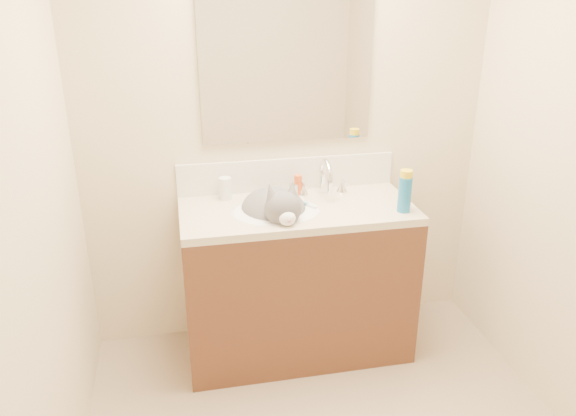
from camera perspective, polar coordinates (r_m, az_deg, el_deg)
name	(u,v)px	position (r m, az deg, el deg)	size (l,w,h in m)	color
room_shell	(366,138)	(1.79, 7.94, 7.08)	(2.24, 2.54, 2.52)	beige
vanity_cabinet	(297,283)	(3.08, 0.91, -7.68)	(1.20, 0.55, 0.82)	#512D1C
counter_slab	(297,211)	(2.89, 0.97, -0.27)	(1.20, 0.55, 0.04)	beige
basin	(276,224)	(2.86, -1.26, -1.61)	(0.45, 0.36, 0.14)	white
faucet	(325,180)	(3.01, 3.76, 2.84)	(0.28, 0.20, 0.21)	silver
cat	(276,212)	(2.86, -1.26, -0.38)	(0.42, 0.49, 0.35)	#575457
backsplash	(287,174)	(3.09, -0.08, 3.46)	(1.20, 0.02, 0.18)	silver
mirror	(287,65)	(2.95, -0.09, 14.36)	(0.90, 0.02, 0.80)	white
pill_bottle	(226,188)	(2.99, -6.37, 2.00)	(0.06, 0.06, 0.12)	silver
pill_label	(226,191)	(2.99, -6.35, 1.75)	(0.06, 0.06, 0.04)	orange
silver_jar	(294,189)	(3.04, 0.62, 1.95)	(0.05, 0.05, 0.06)	#B7B7BC
amber_bottle	(298,185)	(3.04, 1.03, 2.39)	(0.04, 0.04, 0.11)	#D84F19
toothbrush	(305,204)	(2.91, 1.75, 0.42)	(0.02, 0.15, 0.01)	silver
toothbrush_head	(305,203)	(2.90, 1.75, 0.47)	(0.02, 0.03, 0.02)	#67B1DC
spray_can	(405,194)	(2.86, 11.77, 1.37)	(0.07, 0.07, 0.18)	#1767A6
spray_cap	(406,174)	(2.82, 11.94, 3.41)	(0.06, 0.06, 0.04)	gold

